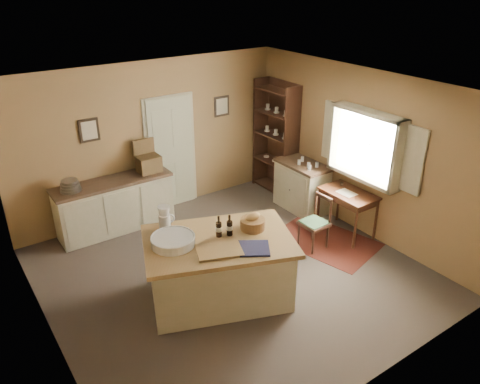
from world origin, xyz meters
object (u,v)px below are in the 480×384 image
at_px(shelving_unit, 277,138).
at_px(sideboard, 115,203).
at_px(work_island, 218,267).
at_px(right_cabinet, 302,186).
at_px(desk_chair, 314,224).
at_px(writing_desk, 348,198).

bearing_deg(shelving_unit, sideboard, 175.02).
xyz_separation_m(work_island, right_cabinet, (2.64, 1.33, -0.02)).
bearing_deg(right_cabinet, desk_chair, -123.29).
bearing_deg(shelving_unit, right_cabinet, -99.53).
xyz_separation_m(writing_desk, right_cabinet, (-0.00, 1.11, -0.21)).
height_order(writing_desk, shelving_unit, shelving_unit).
relative_size(desk_chair, right_cabinet, 0.84).
relative_size(desk_chair, shelving_unit, 0.39).
xyz_separation_m(sideboard, right_cabinet, (3.07, -1.21, -0.02)).
relative_size(writing_desk, desk_chair, 1.08).
distance_m(writing_desk, right_cabinet, 1.13).
xyz_separation_m(work_island, shelving_unit, (2.80, 2.26, 0.60)).
distance_m(work_island, desk_chair, 1.92).
relative_size(work_island, shelving_unit, 1.02).
height_order(sideboard, shelving_unit, shelving_unit).
distance_m(desk_chair, shelving_unit, 2.33).
relative_size(sideboard, desk_chair, 2.31).
height_order(right_cabinet, shelving_unit, shelving_unit).
bearing_deg(desk_chair, work_island, -175.95).
height_order(work_island, sideboard, work_island).
bearing_deg(sideboard, writing_desk, -37.15).
bearing_deg(writing_desk, sideboard, 142.85).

